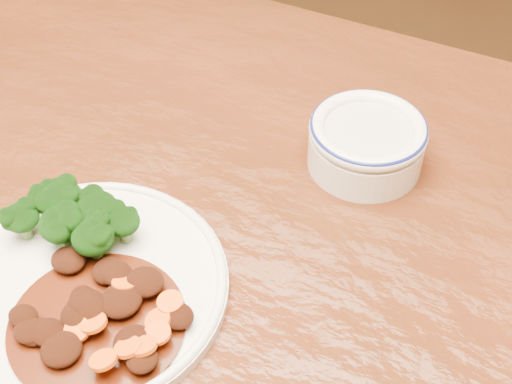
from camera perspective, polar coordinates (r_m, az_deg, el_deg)
The scene contains 5 objects.
dining_table at distance 0.69m, azimuth -9.60°, elevation -10.15°, with size 1.56×1.00×0.75m.
dinner_plate at distance 0.61m, azimuth -13.47°, elevation -7.34°, with size 0.24×0.24×0.01m.
broccoli_florets at distance 0.63m, azimuth -14.43°, elevation -1.87°, with size 0.11×0.07×0.04m.
mince_stew at distance 0.58m, azimuth -12.46°, elevation -9.47°, with size 0.14×0.14×0.02m.
dip_bowl at distance 0.69m, azimuth 8.84°, elevation 4.01°, with size 0.11×0.11×0.05m.
Camera 1 is at (0.29, -0.27, 1.23)m, focal length 50.00 mm.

